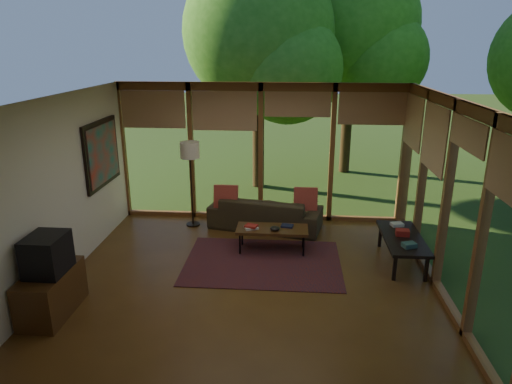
# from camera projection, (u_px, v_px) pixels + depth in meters

# --- Properties ---
(floor) EXTENTS (5.50, 5.50, 0.00)m
(floor) POSITION_uv_depth(u_px,v_px,m) (249.00, 277.00, 6.93)
(floor) COLOR brown
(floor) RESTS_ON ground
(ceiling) EXTENTS (5.50, 5.50, 0.00)m
(ceiling) POSITION_uv_depth(u_px,v_px,m) (248.00, 97.00, 6.09)
(ceiling) COLOR white
(ceiling) RESTS_ON ground
(wall_left) EXTENTS (0.04, 5.00, 2.70)m
(wall_left) POSITION_uv_depth(u_px,v_px,m) (63.00, 188.00, 6.72)
(wall_left) COLOR silver
(wall_left) RESTS_ON ground
(wall_front) EXTENTS (5.50, 0.04, 2.70)m
(wall_front) POSITION_uv_depth(u_px,v_px,m) (223.00, 278.00, 4.14)
(wall_front) COLOR silver
(wall_front) RESTS_ON ground
(window_wall_back) EXTENTS (5.50, 0.12, 2.70)m
(window_wall_back) POSITION_uv_depth(u_px,v_px,m) (261.00, 153.00, 8.88)
(window_wall_back) COLOR brown
(window_wall_back) RESTS_ON ground
(window_wall_right) EXTENTS (0.12, 5.00, 2.70)m
(window_wall_right) POSITION_uv_depth(u_px,v_px,m) (446.00, 198.00, 6.30)
(window_wall_right) COLOR brown
(window_wall_right) RESTS_ON ground
(tree_nw) EXTENTS (3.45, 3.45, 5.36)m
(tree_nw) POSITION_uv_depth(u_px,v_px,m) (259.00, 33.00, 10.35)
(tree_nw) COLOR #3A2815
(tree_nw) RESTS_ON ground
(tree_ne) EXTENTS (3.35, 3.35, 5.53)m
(tree_ne) POSITION_uv_depth(u_px,v_px,m) (352.00, 25.00, 11.60)
(tree_ne) COLOR #3A2815
(tree_ne) RESTS_ON ground
(rug) EXTENTS (2.50, 1.77, 0.01)m
(rug) POSITION_uv_depth(u_px,v_px,m) (263.00, 262.00, 7.39)
(rug) COLOR maroon
(rug) RESTS_ON floor
(sofa) EXTENTS (2.23, 1.24, 0.61)m
(sofa) POSITION_uv_depth(u_px,v_px,m) (266.00, 212.00, 8.72)
(sofa) COLOR #382E1C
(sofa) RESTS_ON floor
(pillow_left) EXTENTS (0.45, 0.24, 0.47)m
(pillow_left) POSITION_uv_depth(u_px,v_px,m) (226.00, 197.00, 8.64)
(pillow_left) COLOR maroon
(pillow_left) RESTS_ON sofa
(pillow_right) EXTENTS (0.44, 0.24, 0.46)m
(pillow_right) POSITION_uv_depth(u_px,v_px,m) (305.00, 200.00, 8.53)
(pillow_right) COLOR maroon
(pillow_right) RESTS_ON sofa
(ct_book_lower) EXTENTS (0.27, 0.23, 0.03)m
(ct_book_lower) POSITION_uv_depth(u_px,v_px,m) (251.00, 228.00, 7.64)
(ct_book_lower) COLOR beige
(ct_book_lower) RESTS_ON coffee_table
(ct_book_upper) EXTENTS (0.24, 0.21, 0.03)m
(ct_book_upper) POSITION_uv_depth(u_px,v_px,m) (251.00, 226.00, 7.64)
(ct_book_upper) COLOR maroon
(ct_book_upper) RESTS_ON coffee_table
(ct_book_side) EXTENTS (0.22, 0.18, 0.03)m
(ct_book_side) POSITION_uv_depth(u_px,v_px,m) (287.00, 226.00, 7.72)
(ct_book_side) COLOR black
(ct_book_side) RESTS_ON coffee_table
(ct_bowl) EXTENTS (0.16, 0.16, 0.07)m
(ct_bowl) POSITION_uv_depth(u_px,v_px,m) (275.00, 228.00, 7.56)
(ct_bowl) COLOR black
(ct_bowl) RESTS_ON coffee_table
(media_cabinet) EXTENTS (0.50, 1.00, 0.60)m
(media_cabinet) POSITION_uv_depth(u_px,v_px,m) (51.00, 293.00, 5.91)
(media_cabinet) COLOR #4E2E15
(media_cabinet) RESTS_ON floor
(television) EXTENTS (0.45, 0.55, 0.50)m
(television) POSITION_uv_depth(u_px,v_px,m) (47.00, 254.00, 5.74)
(television) COLOR black
(television) RESTS_ON media_cabinet
(console_book_a) EXTENTS (0.23, 0.20, 0.07)m
(console_book_a) POSITION_uv_depth(u_px,v_px,m) (409.00, 245.00, 6.86)
(console_book_a) COLOR #2F534D
(console_book_a) RESTS_ON side_console
(console_book_b) EXTENTS (0.22, 0.17, 0.10)m
(console_book_b) POSITION_uv_depth(u_px,v_px,m) (402.00, 233.00, 7.29)
(console_book_b) COLOR maroon
(console_book_b) RESTS_ON side_console
(console_book_c) EXTENTS (0.23, 0.19, 0.05)m
(console_book_c) POSITION_uv_depth(u_px,v_px,m) (397.00, 224.00, 7.67)
(console_book_c) COLOR beige
(console_book_c) RESTS_ON side_console
(floor_lamp) EXTENTS (0.36, 0.36, 1.65)m
(floor_lamp) POSITION_uv_depth(u_px,v_px,m) (190.00, 155.00, 8.49)
(floor_lamp) COLOR black
(floor_lamp) RESTS_ON floor
(coffee_table) EXTENTS (1.20, 0.50, 0.43)m
(coffee_table) POSITION_uv_depth(u_px,v_px,m) (272.00, 230.00, 7.68)
(coffee_table) COLOR #4E2E15
(coffee_table) RESTS_ON floor
(side_console) EXTENTS (0.60, 1.40, 0.46)m
(side_console) POSITION_uv_depth(u_px,v_px,m) (403.00, 239.00, 7.27)
(side_console) COLOR black
(side_console) RESTS_ON floor
(wall_painting) EXTENTS (0.06, 1.35, 1.15)m
(wall_painting) POSITION_uv_depth(u_px,v_px,m) (102.00, 153.00, 7.98)
(wall_painting) COLOR black
(wall_painting) RESTS_ON wall_left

